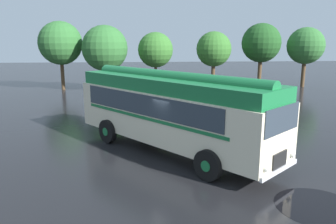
# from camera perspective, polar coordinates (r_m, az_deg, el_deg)

# --- Properties ---
(ground_plane) EXTENTS (120.00, 120.00, 0.00)m
(ground_plane) POSITION_cam_1_polar(r_m,az_deg,el_deg) (14.04, 2.30, -7.33)
(ground_plane) COLOR black
(vintage_bus) EXTENTS (8.33, 9.31, 3.49)m
(vintage_bus) POSITION_cam_1_polar(r_m,az_deg,el_deg) (13.96, 0.54, 0.65)
(vintage_bus) COLOR beige
(vintage_bus) RESTS_ON ground
(car_near_left) EXTENTS (2.24, 4.34, 1.66)m
(car_near_left) POSITION_cam_1_polar(r_m,az_deg,el_deg) (24.23, -3.63, 3.15)
(car_near_left) COLOR black
(car_near_left) RESTS_ON ground
(car_mid_left) EXTENTS (1.98, 4.21, 1.66)m
(car_mid_left) POSITION_cam_1_polar(r_m,az_deg,el_deg) (24.62, 3.15, 3.30)
(car_mid_left) COLOR black
(car_mid_left) RESTS_ON ground
(car_mid_right) EXTENTS (2.39, 4.39, 1.66)m
(car_mid_right) POSITION_cam_1_polar(r_m,az_deg,el_deg) (25.67, 8.29, 3.57)
(car_mid_right) COLOR silver
(car_mid_right) RESTS_ON ground
(tree_far_left) EXTENTS (4.12, 4.12, 6.51)m
(tree_far_left) POSITION_cam_1_polar(r_m,az_deg,el_deg) (33.45, -18.24, 11.47)
(tree_far_left) COLOR #4C3823
(tree_far_left) RESTS_ON ground
(tree_left_of_centre) EXTENTS (4.23, 4.23, 6.11)m
(tree_left_of_centre) POSITION_cam_1_polar(r_m,az_deg,el_deg) (31.41, -11.05, 10.81)
(tree_left_of_centre) COLOR #4C3823
(tree_left_of_centre) RESTS_ON ground
(tree_centre) EXTENTS (3.34, 3.34, 5.49)m
(tree_centre) POSITION_cam_1_polar(r_m,az_deg,el_deg) (31.71, -2.20, 10.72)
(tree_centre) COLOR #4C3823
(tree_centre) RESTS_ON ground
(tree_right_of_centre) EXTENTS (3.46, 3.46, 5.59)m
(tree_right_of_centre) POSITION_cam_1_polar(r_m,az_deg,el_deg) (33.37, 7.84, 10.72)
(tree_right_of_centre) COLOR #4C3823
(tree_right_of_centre) RESTS_ON ground
(tree_far_right) EXTENTS (3.91, 3.91, 6.41)m
(tree_far_right) POSITION_cam_1_polar(r_m,az_deg,el_deg) (34.97, 16.05, 11.34)
(tree_far_right) COLOR #4C3823
(tree_far_right) RESTS_ON ground
(tree_extra_right) EXTENTS (3.69, 3.69, 6.02)m
(tree_extra_right) POSITION_cam_1_polar(r_m,az_deg,el_deg) (36.47, 23.00, 10.61)
(tree_extra_right) COLOR #4C3823
(tree_extra_right) RESTS_ON ground
(puddle_patch) EXTENTS (2.46, 2.46, 0.01)m
(puddle_patch) POSITION_cam_1_polar(r_m,az_deg,el_deg) (10.83, 24.63, -14.75)
(puddle_patch) COLOR black
(puddle_patch) RESTS_ON ground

